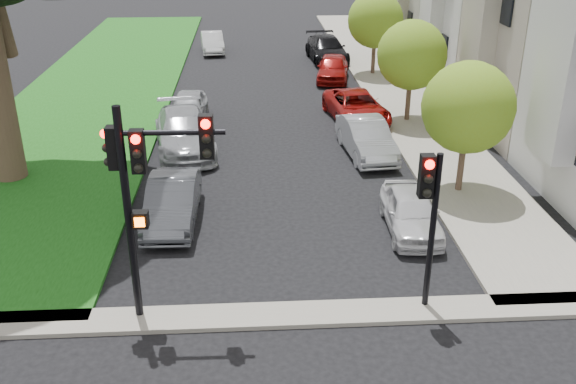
{
  "coord_description": "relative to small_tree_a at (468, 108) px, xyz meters",
  "views": [
    {
      "loc": [
        -0.97,
        -11.0,
        9.31
      ],
      "look_at": [
        0.0,
        5.0,
        2.0
      ],
      "focal_mm": 40.0,
      "sensor_mm": 36.0,
      "label": 1
    }
  ],
  "objects": [
    {
      "name": "car_parked_7",
      "position": [
        -10.01,
        8.52,
        -2.4
      ],
      "size": [
        1.71,
        3.99,
        1.34
      ],
      "primitive_type": "imported",
      "rotation": [
        0.0,
        0.0,
        -0.03
      ],
      "color": "#999BA0",
      "rests_on": "ground"
    },
    {
      "name": "traffic_signal_main",
      "position": [
        -9.58,
        -6.76,
        0.64
      ],
      "size": [
        2.62,
        0.67,
        5.37
      ],
      "color": "black",
      "rests_on": "ground"
    },
    {
      "name": "small_tree_b",
      "position": [
        0.0,
        7.86,
        0.01
      ],
      "size": [
        3.08,
        3.08,
        4.63
      ],
      "color": "brown",
      "rests_on": "ground"
    },
    {
      "name": "ground",
      "position": [
        -6.2,
        -8.99,
        -3.07
      ],
      "size": [
        140.0,
        140.0,
        0.0
      ],
      "primitive_type": "plane",
      "color": "black",
      "rests_on": "ground"
    },
    {
      "name": "traffic_signal_secondary",
      "position": [
        -3.08,
        -6.8,
        -0.19
      ],
      "size": [
        0.51,
        0.42,
        4.13
      ],
      "color": "black",
      "rests_on": "ground"
    },
    {
      "name": "small_tree_c",
      "position": [
        0.0,
        16.57,
        0.07
      ],
      "size": [
        3.14,
        3.14,
        4.72
      ],
      "color": "brown",
      "rests_on": "ground"
    },
    {
      "name": "car_parked_6",
      "position": [
        -9.87,
        4.71,
        -2.28
      ],
      "size": [
        3.06,
        5.73,
        1.58
      ],
      "primitive_type": "imported",
      "rotation": [
        0.0,
        0.0,
        0.16
      ],
      "color": "#999BA0",
      "rests_on": "ground"
    },
    {
      "name": "car_parked_0",
      "position": [
        -2.36,
        -2.69,
        -2.43
      ],
      "size": [
        1.64,
        3.81,
        1.28
      ],
      "primitive_type": "imported",
      "rotation": [
        0.0,
        0.0,
        -0.03
      ],
      "color": "silver",
      "rests_on": "ground"
    },
    {
      "name": "car_parked_9",
      "position": [
        -9.6,
        23.29,
        -2.41
      ],
      "size": [
        1.8,
        4.1,
        1.31
      ],
      "primitive_type": "imported",
      "rotation": [
        0.0,
        0.0,
        0.11
      ],
      "color": "silver",
      "rests_on": "ground"
    },
    {
      "name": "sidewalk_cross",
      "position": [
        -6.2,
        -6.99,
        -3.01
      ],
      "size": [
        60.0,
        1.0,
        0.12
      ],
      "primitive_type": "cube",
      "color": "gray",
      "rests_on": "ground"
    },
    {
      "name": "sidewalk_right",
      "position": [
        0.55,
        15.01,
        -3.01
      ],
      "size": [
        3.5,
        44.0,
        0.12
      ],
      "primitive_type": "cube",
      "color": "gray",
      "rests_on": "ground"
    },
    {
      "name": "car_parked_4",
      "position": [
        -2.28,
        20.25,
        -2.31
      ],
      "size": [
        2.55,
        5.38,
        1.52
      ],
      "primitive_type": "imported",
      "rotation": [
        0.0,
        0.0,
        0.08
      ],
      "color": "black",
      "rests_on": "ground"
    },
    {
      "name": "car_parked_3",
      "position": [
        -2.49,
        15.48,
        -2.36
      ],
      "size": [
        2.34,
        4.4,
        1.42
      ],
      "primitive_type": "imported",
      "rotation": [
        0.0,
        0.0,
        -0.16
      ],
      "color": "maroon",
      "rests_on": "ground"
    },
    {
      "name": "small_tree_a",
      "position": [
        0.0,
        0.0,
        0.0
      ],
      "size": [
        3.08,
        3.08,
        4.61
      ],
      "color": "brown",
      "rests_on": "ground"
    },
    {
      "name": "car_parked_1",
      "position": [
        -2.62,
        3.77,
        -2.34
      ],
      "size": [
        1.96,
        4.53,
        1.45
      ],
      "primitive_type": "imported",
      "rotation": [
        0.0,
        0.0,
        0.1
      ],
      "color": "#999BA0",
      "rests_on": "ground"
    },
    {
      "name": "car_parked_2",
      "position": [
        -2.32,
        8.11,
        -2.4
      ],
      "size": [
        2.85,
        5.09,
        1.34
      ],
      "primitive_type": "imported",
      "rotation": [
        0.0,
        0.0,
        0.13
      ],
      "color": "maroon",
      "rests_on": "ground"
    },
    {
      "name": "grass_strip",
      "position": [
        -15.2,
        15.01,
        -3.01
      ],
      "size": [
        8.0,
        44.0,
        0.12
      ],
      "primitive_type": "cube",
      "color": "#164D10",
      "rests_on": "ground"
    },
    {
      "name": "car_parked_5",
      "position": [
        -9.69,
        -1.66,
        -2.36
      ],
      "size": [
        1.56,
        4.31,
        1.41
      ],
      "primitive_type": "imported",
      "rotation": [
        0.0,
        0.0,
        -0.02
      ],
      "color": "#3F4247",
      "rests_on": "ground"
    }
  ]
}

